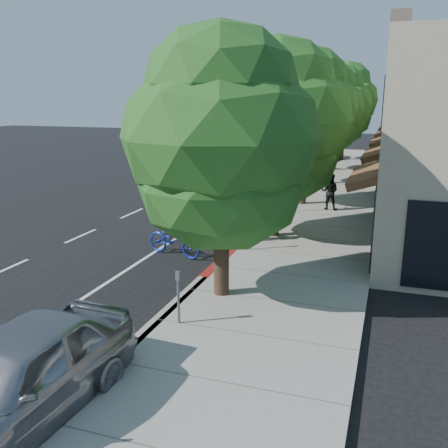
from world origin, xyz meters
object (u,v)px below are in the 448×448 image
at_px(street_tree_0, 221,141).
at_px(street_tree_3, 323,109).
at_px(pedestrian, 330,192).
at_px(silver_suv, 210,204).
at_px(dark_suv_far, 324,151).
at_px(near_car_a, 15,378).
at_px(street_tree_5, 344,101).
at_px(dark_sedan, 263,174).
at_px(street_tree_1, 276,123).
at_px(white_pickup, 287,163).
at_px(bicycle, 174,239).
at_px(street_tree_2, 305,110).
at_px(street_tree_4, 335,107).
at_px(cyclist, 245,222).

height_order(street_tree_0, street_tree_3, street_tree_3).
bearing_deg(pedestrian, silver_suv, 40.54).
relative_size(dark_suv_far, near_car_a, 0.96).
height_order(street_tree_5, dark_sedan, street_tree_5).
bearing_deg(near_car_a, dark_suv_far, 93.29).
bearing_deg(dark_suv_far, street_tree_0, -81.07).
xyz_separation_m(street_tree_0, street_tree_3, (0.00, 18.00, 0.30)).
height_order(street_tree_1, dark_suv_far, street_tree_1).
relative_size(street_tree_0, dark_suv_far, 1.49).
bearing_deg(silver_suv, white_pickup, 86.11).
bearing_deg(street_tree_1, bicycle, -131.78).
xyz_separation_m(street_tree_2, dark_suv_far, (-1.40, 17.74, -3.76)).
relative_size(street_tree_1, street_tree_2, 0.97).
bearing_deg(street_tree_5, silver_suv, -97.84).
height_order(dark_suv_far, near_car_a, near_car_a).
bearing_deg(dark_suv_far, pedestrian, -75.18).
bearing_deg(silver_suv, street_tree_5, 80.55).
height_order(dark_sedan, dark_suv_far, dark_suv_far).
bearing_deg(street_tree_0, near_car_a, -103.67).
height_order(silver_suv, dark_suv_far, silver_suv).
height_order(street_tree_2, dark_suv_far, street_tree_2).
xyz_separation_m(street_tree_1, street_tree_5, (-0.00, 24.00, 0.49)).
bearing_deg(street_tree_0, dark_sedan, 100.64).
relative_size(street_tree_2, dark_suv_far, 1.60).
xyz_separation_m(street_tree_0, street_tree_4, (0.00, 24.00, 0.30)).
height_order(dark_sedan, white_pickup, white_pickup).
distance_m(street_tree_5, pedestrian, 19.36).
relative_size(street_tree_5, white_pickup, 1.26).
relative_size(street_tree_0, street_tree_5, 0.89).
xyz_separation_m(street_tree_2, street_tree_5, (-0.00, 18.00, 0.21)).
xyz_separation_m(dark_sedan, pedestrian, (4.52, -5.43, 0.22)).
bearing_deg(cyclist, silver_suv, 36.87).
height_order(cyclist, dark_suv_far, cyclist).
distance_m(silver_suv, pedestrian, 5.76).
distance_m(street_tree_0, pedestrian, 11.61).
bearing_deg(pedestrian, street_tree_3, -76.20).
distance_m(street_tree_0, dark_suv_far, 29.96).
height_order(cyclist, white_pickup, white_pickup).
distance_m(silver_suv, dark_suv_far, 22.31).
distance_m(cyclist, white_pickup, 15.74).
xyz_separation_m(street_tree_1, white_pickup, (-2.57, 14.64, -3.37)).
relative_size(street_tree_3, near_car_a, 1.50).
xyz_separation_m(bicycle, dark_suv_far, (1.30, 26.76, 0.24)).
bearing_deg(near_car_a, bicycle, 101.25).
bearing_deg(white_pickup, near_car_a, -84.69).
xyz_separation_m(street_tree_0, white_pickup, (-2.57, 20.64, -3.26)).
bearing_deg(street_tree_1, dark_sedan, 106.45).
distance_m(street_tree_4, street_tree_5, 6.01).
relative_size(street_tree_1, pedestrian, 4.41).
xyz_separation_m(street_tree_4, dark_suv_far, (-1.40, 5.74, -3.67)).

